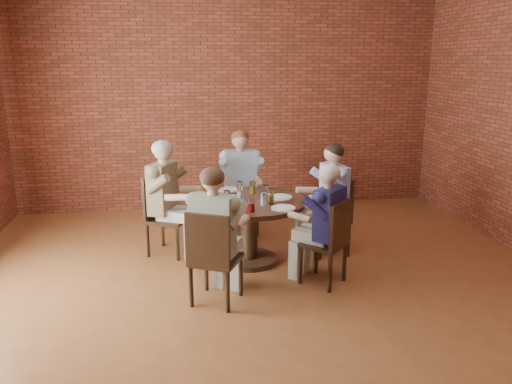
{
  "coord_description": "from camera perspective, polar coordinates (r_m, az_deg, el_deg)",
  "views": [
    {
      "loc": [
        -0.78,
        -4.23,
        2.27
      ],
      "look_at": [
        0.03,
        1.0,
        0.88
      ],
      "focal_mm": 35.0,
      "sensor_mm": 36.0,
      "label": 1
    }
  ],
  "objects": [
    {
      "name": "floor",
      "position": [
        4.86,
        1.47,
        -13.07
      ],
      "size": [
        7.0,
        7.0,
        0.0
      ],
      "primitive_type": "plane",
      "color": "brown",
      "rests_on": "ground"
    },
    {
      "name": "wall_back",
      "position": [
        7.79,
        -3.14,
        10.55
      ],
      "size": [
        7.0,
        0.0,
        7.0
      ],
      "primitive_type": "plane",
      "rotation": [
        1.57,
        0.0,
        0.0
      ],
      "color": "brown",
      "rests_on": "ground"
    },
    {
      "name": "dining_table",
      "position": [
        5.69,
        -0.77,
        -3.06
      ],
      "size": [
        1.28,
        1.28,
        0.75
      ],
      "color": "#301D10",
      "rests_on": "floor"
    },
    {
      "name": "chair_a",
      "position": [
        6.07,
        9.03,
        -2.26
      ],
      "size": [
        0.49,
        0.49,
        0.94
      ],
      "rotation": [
        0.0,
        0.0,
        -1.42
      ],
      "color": "#301D10",
      "rests_on": "floor"
    },
    {
      "name": "diner_a",
      "position": [
        5.99,
        8.34,
        -0.87
      ],
      "size": [
        0.73,
        0.62,
        1.34
      ],
      "primitive_type": null,
      "rotation": [
        0.0,
        0.0,
        -1.42
      ],
      "color": "#4054A7",
      "rests_on": "floor"
    },
    {
      "name": "chair_b",
      "position": [
        6.81,
        -1.8,
        -0.13
      ],
      "size": [
        0.47,
        0.47,
        0.96
      ],
      "rotation": [
        0.0,
        0.0,
        -0.04
      ],
      "color": "#301D10",
      "rests_on": "floor"
    },
    {
      "name": "diner_b",
      "position": [
        6.68,
        -1.74,
        1.08
      ],
      "size": [
        0.58,
        0.7,
        1.38
      ],
      "primitive_type": null,
      "rotation": [
        0.0,
        0.0,
        -0.04
      ],
      "color": "#8EA5B5",
      "rests_on": "floor"
    },
    {
      "name": "chair_c",
      "position": [
        6.09,
        -10.74,
        -2.2
      ],
      "size": [
        0.59,
        0.59,
        0.96
      ],
      "rotation": [
        0.0,
        0.0,
        1.13
      ],
      "color": "#301D10",
      "rests_on": "floor"
    },
    {
      "name": "diner_c",
      "position": [
        6.01,
        -10.04,
        -0.74
      ],
      "size": [
        0.85,
        0.79,
        1.37
      ],
      "primitive_type": null,
      "rotation": [
        0.0,
        0.0,
        1.13
      ],
      "color": "brown",
      "rests_on": "floor"
    },
    {
      "name": "chair_d",
      "position": [
        4.72,
        -5.01,
        -7.21
      ],
      "size": [
        0.57,
        0.57,
        0.94
      ],
      "rotation": [
        0.0,
        0.0,
        2.68
      ],
      "color": "#301D10",
      "rests_on": "floor"
    },
    {
      "name": "diner_d",
      "position": [
        4.73,
        -4.65,
        -5.05
      ],
      "size": [
        0.77,
        0.82,
        1.34
      ],
      "primitive_type": null,
      "rotation": [
        0.0,
        0.0,
        2.68
      ],
      "color": "#9F957D",
      "rests_on": "floor"
    },
    {
      "name": "chair_e",
      "position": [
        5.19,
        8.5,
        -5.41
      ],
      "size": [
        0.56,
        0.56,
        0.9
      ],
      "rotation": [
        0.0,
        0.0,
        3.94
      ],
      "color": "#301D10",
      "rests_on": "floor"
    },
    {
      "name": "diner_e",
      "position": [
        5.18,
        7.79,
        -3.76
      ],
      "size": [
        0.78,
        0.78,
        1.27
      ],
      "primitive_type": null,
      "rotation": [
        0.0,
        0.0,
        3.94
      ],
      "color": "#1C1B4D",
      "rests_on": "floor"
    },
    {
      "name": "plate_a",
      "position": [
        5.72,
        2.9,
        -0.57
      ],
      "size": [
        0.26,
        0.26,
        0.01
      ],
      "primitive_type": "cylinder",
      "color": "white",
      "rests_on": "dining_table"
    },
    {
      "name": "plate_b",
      "position": [
        6.04,
        -3.21,
        0.25
      ],
      "size": [
        0.26,
        0.26,
        0.01
      ],
      "primitive_type": "cylinder",
      "color": "white",
      "rests_on": "dining_table"
    },
    {
      "name": "plate_c",
      "position": [
        5.66,
        -4.56,
        -0.79
      ],
      "size": [
        0.26,
        0.26,
        0.01
      ],
      "primitive_type": "cylinder",
      "color": "white",
      "rests_on": "dining_table"
    },
    {
      "name": "plate_d",
      "position": [
        5.3,
        3.12,
        -1.83
      ],
      "size": [
        0.26,
        0.26,
        0.01
      ],
      "primitive_type": "cylinder",
      "color": "white",
      "rests_on": "dining_table"
    },
    {
      "name": "glass_a",
      "position": [
        5.73,
        1.11,
        0.1
      ],
      "size": [
        0.07,
        0.07,
        0.14
      ],
      "primitive_type": "cylinder",
      "color": "white",
      "rests_on": "dining_table"
    },
    {
      "name": "glass_b",
      "position": [
        5.89,
        -0.39,
        0.51
      ],
      "size": [
        0.07,
        0.07,
        0.14
      ],
      "primitive_type": "cylinder",
      "color": "white",
      "rests_on": "dining_table"
    },
    {
      "name": "glass_c",
      "position": [
        5.91,
        -1.87,
        0.55
      ],
      "size": [
        0.07,
        0.07,
        0.14
      ],
      "primitive_type": "cylinder",
      "color": "white",
      "rests_on": "dining_table"
    },
    {
      "name": "glass_d",
      "position": [
        5.67,
        -1.84,
        -0.04
      ],
      "size": [
        0.07,
        0.07,
        0.14
      ],
      "primitive_type": "cylinder",
      "color": "white",
      "rests_on": "dining_table"
    },
    {
      "name": "glass_e",
      "position": [
        5.5,
        -3.34,
        -0.55
      ],
      "size": [
        0.07,
        0.07,
        0.14
      ],
      "primitive_type": "cylinder",
      "color": "white",
      "rests_on": "dining_table"
    },
    {
      "name": "glass_f",
      "position": [
        5.16,
        -0.59,
        -1.55
      ],
      "size": [
        0.07,
        0.07,
        0.14
      ],
      "primitive_type": "cylinder",
      "color": "white",
      "rests_on": "dining_table"
    },
    {
      "name": "glass_g",
      "position": [
        5.42,
        0.88,
        -0.75
      ],
      "size": [
        0.07,
        0.07,
        0.14
      ],
      "primitive_type": "cylinder",
      "color": "white",
      "rests_on": "dining_table"
    },
    {
      "name": "glass_h",
      "position": [
        5.51,
        1.74,
        -0.51
      ],
      "size": [
        0.07,
        0.07,
        0.14
      ],
      "primitive_type": "cylinder",
      "color": "white",
      "rests_on": "dining_table"
    },
    {
      "name": "smartphone",
      "position": [
        5.37,
        2.26,
        -1.63
      ],
      "size": [
        0.11,
        0.16,
        0.01
      ],
      "primitive_type": "cube",
      "rotation": [
        0.0,
        0.0,
        -0.28
      ],
      "color": "black",
      "rests_on": "dining_table"
    }
  ]
}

